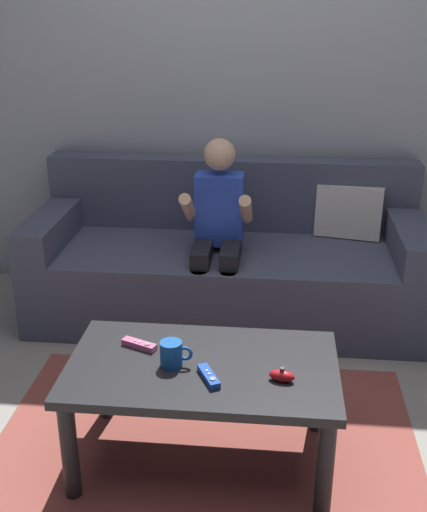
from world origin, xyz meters
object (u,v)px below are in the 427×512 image
object	(u,v)px
person_seated_on_couch	(218,227)
nunchuk_red	(282,376)
game_remote_blue_far_corner	(209,376)
coffee_table	(202,379)
couch	(229,264)
game_remote_pink_near_edge	(139,345)
coffee_mug	(172,354)

from	to	relation	value
person_seated_on_couch	nunchuk_red	distance (m)	1.21
person_seated_on_couch	game_remote_blue_far_corner	xyz separation A→B (m)	(0.08, -1.17, -0.13)
nunchuk_red	coffee_table	bearing A→B (deg)	164.06
couch	nunchuk_red	distance (m)	1.38
person_seated_on_couch	game_remote_pink_near_edge	bearing A→B (deg)	-101.74
game_remote_blue_far_corner	coffee_mug	size ratio (longest dim) A/B	1.20
nunchuk_red	coffee_mug	world-z (taller)	coffee_mug
coffee_table	coffee_mug	world-z (taller)	coffee_mug
person_seated_on_couch	game_remote_blue_far_corner	size ratio (longest dim) A/B	7.08
person_seated_on_couch	coffee_table	size ratio (longest dim) A/B	1.02
nunchuk_red	coffee_mug	xyz separation A→B (m)	(-0.39, 0.06, 0.03)
person_seated_on_couch	game_remote_blue_far_corner	distance (m)	1.18
person_seated_on_couch	coffee_mug	bearing A→B (deg)	-93.18
coffee_mug	nunchuk_red	bearing A→B (deg)	-8.73
person_seated_on_couch	coffee_table	world-z (taller)	person_seated_on_couch
nunchuk_red	person_seated_on_couch	bearing A→B (deg)	105.95
coffee_table	coffee_mug	distance (m)	0.16
game_remote_pink_near_edge	nunchuk_red	distance (m)	0.56
nunchuk_red	coffee_mug	distance (m)	0.40
game_remote_blue_far_corner	coffee_mug	world-z (taller)	coffee_mug
person_seated_on_couch	coffee_mug	distance (m)	1.10
nunchuk_red	game_remote_blue_far_corner	size ratio (longest dim) A/B	0.69
couch	nunchuk_red	xyz separation A→B (m)	(0.29, -1.34, 0.16)
coffee_table	nunchuk_red	size ratio (longest dim) A/B	10.08
couch	person_seated_on_couch	bearing A→B (deg)	-103.48
person_seated_on_couch	coffee_mug	size ratio (longest dim) A/B	8.49
game_remote_blue_far_corner	coffee_table	bearing A→B (deg)	108.96
couch	game_remote_blue_far_corner	xyz separation A→B (m)	(0.04, -1.36, 0.15)
person_seated_on_couch	game_remote_blue_far_corner	world-z (taller)	person_seated_on_couch
person_seated_on_couch	coffee_mug	xyz separation A→B (m)	(-0.06, -1.10, -0.09)
coffee_mug	couch	bearing A→B (deg)	85.31
coffee_table	game_remote_blue_far_corner	bearing A→B (deg)	-71.04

